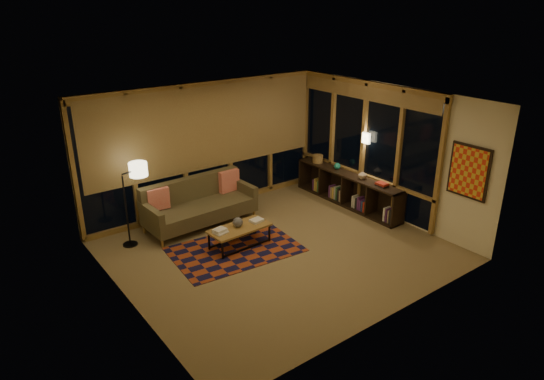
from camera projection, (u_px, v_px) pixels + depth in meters
floor at (278, 250)px, 8.74m from camera, size 5.50×5.00×0.01m
ceiling at (279, 101)px, 7.75m from camera, size 5.50×5.00×0.01m
walls at (279, 180)px, 8.24m from camera, size 5.51×5.01×2.70m
window_wall_back at (207, 147)px, 10.05m from camera, size 5.30×0.16×2.60m
window_wall_right at (362, 145)px, 10.18m from camera, size 0.16×3.70×2.60m
wall_art at (469, 172)px, 8.34m from camera, size 0.06×0.74×0.94m
wall_sconce at (366, 138)px, 9.97m from camera, size 0.12×0.18×0.22m
sofa at (200, 204)px, 9.56m from camera, size 2.23×0.97×0.90m
pillow_left at (158, 200)px, 9.22m from camera, size 0.43×0.19×0.42m
pillow_right at (229, 181)px, 10.12m from camera, size 0.46×0.18×0.45m
area_rug at (235, 249)px, 8.75m from camera, size 2.35×1.67×0.01m
coffee_table at (240, 236)px, 8.82m from camera, size 1.16×0.57×0.38m
book_stack_a at (220, 231)px, 8.53m from camera, size 0.27×0.23×0.07m
book_stack_b at (257, 220)px, 8.96m from camera, size 0.28×0.24×0.05m
ceramic_pot at (238, 222)px, 8.74m from camera, size 0.22×0.22×0.18m
floor_lamp at (126, 207)px, 8.65m from camera, size 0.57×0.45×1.51m
bookshelf at (347, 189)px, 10.57m from camera, size 0.40×2.85×0.71m
basket at (318, 159)px, 11.11m from camera, size 0.28×0.28×0.18m
teal_bowl at (337, 166)px, 10.67m from camera, size 0.18×0.18×0.15m
vase at (363, 175)px, 10.10m from camera, size 0.19×0.19×0.19m
shelf_book_stack at (382, 184)px, 9.73m from camera, size 0.20×0.26×0.07m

